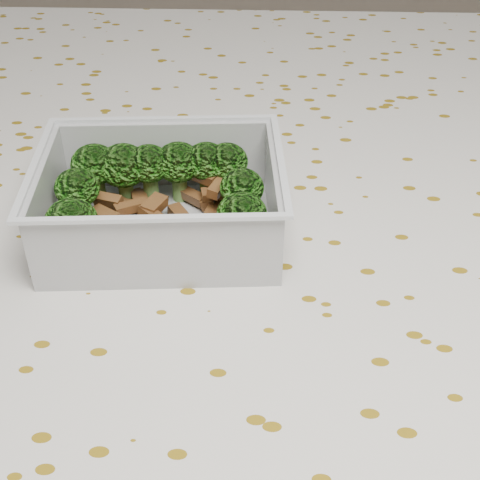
{
  "coord_description": "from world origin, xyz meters",
  "views": [
    {
      "loc": [
        0.01,
        -0.33,
        1.03
      ],
      "look_at": [
        0.0,
        -0.01,
        0.78
      ],
      "focal_mm": 50.0,
      "sensor_mm": 36.0,
      "label": 1
    }
  ],
  "objects": [
    {
      "name": "broccoli_florets",
      "position": [
        -0.06,
        0.04,
        0.79
      ],
      "size": [
        0.14,
        0.1,
        0.04
      ],
      "color": "#608C3F",
      "rests_on": "lunch_container"
    },
    {
      "name": "tablecloth",
      "position": [
        0.0,
        0.0,
        0.72
      ],
      "size": [
        1.46,
        0.96,
        0.19
      ],
      "color": "silver",
      "rests_on": "dining_table"
    },
    {
      "name": "sausage",
      "position": [
        -0.05,
        -0.01,
        0.77
      ],
      "size": [
        0.13,
        0.03,
        0.02
      ],
      "color": "#CA6015",
      "rests_on": "lunch_container"
    },
    {
      "name": "meat_pile",
      "position": [
        -0.05,
        0.04,
        0.77
      ],
      "size": [
        0.1,
        0.06,
        0.03
      ],
      "color": "brown",
      "rests_on": "lunch_container"
    },
    {
      "name": "dining_table",
      "position": [
        0.0,
        0.0,
        0.67
      ],
      "size": [
        1.4,
        0.9,
        0.75
      ],
      "color": "brown",
      "rests_on": "ground"
    },
    {
      "name": "lunch_container",
      "position": [
        -0.05,
        0.03,
        0.78
      ],
      "size": [
        0.17,
        0.13,
        0.06
      ],
      "color": "silver",
      "rests_on": "tablecloth"
    }
  ]
}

